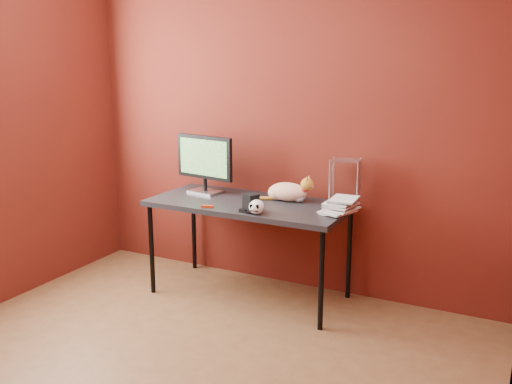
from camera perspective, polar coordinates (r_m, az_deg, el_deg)
The scene contains 11 objects.
room at distance 2.94m, azimuth -10.63°, elevation 5.98°, with size 3.52×3.52×2.61m.
desk at distance 4.30m, azimuth -0.69°, elevation -1.63°, with size 1.50×0.70×0.75m.
monitor at distance 4.53m, azimuth -5.17°, elevation 3.08°, with size 0.53×0.21×0.46m.
cat at distance 4.30m, azimuth 3.26°, elevation 0.04°, with size 0.44×0.18×0.21m.
skull_mug at distance 3.93m, azimuth 0.06°, elevation -1.49°, with size 0.11×0.11×0.10m.
speaker at distance 3.98m, azimuth -0.51°, elevation -1.19°, with size 0.12×0.12×0.13m.
book_stack at distance 3.95m, azimuth 7.64°, elevation 6.59°, with size 0.25×0.29×1.21m.
wire_rack at distance 4.20m, azimuth 8.89°, elevation 0.97°, with size 0.23×0.20×0.35m.
pocket_knife at distance 4.13m, azimuth -4.88°, elevation -1.45°, with size 0.09×0.02×0.02m, color #B2270D.
black_gadget at distance 3.99m, azimuth -1.30°, elevation -1.89°, with size 0.05×0.03×0.03m, color black.
washer at distance 4.08m, azimuth -0.83°, elevation -1.69°, with size 0.04×0.04×0.00m, color #AEAEB3.
Camera 1 is at (1.78, -2.31, 1.81)m, focal length 40.00 mm.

